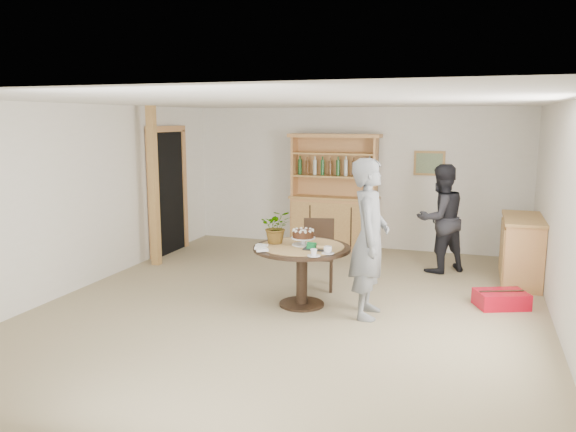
# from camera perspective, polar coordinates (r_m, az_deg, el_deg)

# --- Properties ---
(ground) EXTENTS (7.00, 7.00, 0.00)m
(ground) POSITION_cam_1_polar(r_m,az_deg,el_deg) (7.10, 0.59, -9.06)
(ground) COLOR tan
(ground) RESTS_ON ground
(room_shell) EXTENTS (6.04, 7.04, 2.52)m
(room_shell) POSITION_cam_1_polar(r_m,az_deg,el_deg) (6.74, 0.66, 5.09)
(room_shell) COLOR white
(room_shell) RESTS_ON ground
(doorway) EXTENTS (0.13, 1.10, 2.18)m
(doorway) POSITION_cam_1_polar(r_m,az_deg,el_deg) (9.84, -12.15, 2.67)
(doorway) COLOR black
(doorway) RESTS_ON ground
(pine_post) EXTENTS (0.12, 0.12, 2.50)m
(pine_post) POSITION_cam_1_polar(r_m,az_deg,el_deg) (9.02, -13.49, 2.90)
(pine_post) COLOR tan
(pine_post) RESTS_ON ground
(hutch) EXTENTS (1.62, 0.54, 2.04)m
(hutch) POSITION_cam_1_polar(r_m,az_deg,el_deg) (10.04, 4.72, 0.59)
(hutch) COLOR tan
(hutch) RESTS_ON ground
(sideboard) EXTENTS (0.54, 1.26, 0.94)m
(sideboard) POSITION_cam_1_polar(r_m,az_deg,el_deg) (8.60, 22.65, -3.18)
(sideboard) COLOR tan
(sideboard) RESTS_ON ground
(dining_table) EXTENTS (1.20, 1.20, 0.76)m
(dining_table) POSITION_cam_1_polar(r_m,az_deg,el_deg) (6.93, 1.42, -4.31)
(dining_table) COLOR black
(dining_table) RESTS_ON ground
(dining_chair) EXTENTS (0.51, 0.51, 0.95)m
(dining_chair) POSITION_cam_1_polar(r_m,az_deg,el_deg) (7.73, 3.12, -3.36)
(dining_chair) COLOR black
(dining_chair) RESTS_ON ground
(birthday_cake) EXTENTS (0.30, 0.30, 0.20)m
(birthday_cake) POSITION_cam_1_polar(r_m,az_deg,el_deg) (6.92, 1.55, -1.97)
(birthday_cake) COLOR white
(birthday_cake) RESTS_ON dining_table
(flower_vase) EXTENTS (0.47, 0.44, 0.42)m
(flower_vase) POSITION_cam_1_polar(r_m,az_deg,el_deg) (7.01, -1.18, -1.09)
(flower_vase) COLOR #3F7233
(flower_vase) RESTS_ON dining_table
(gift_tray) EXTENTS (0.30, 0.20, 0.08)m
(gift_tray) POSITION_cam_1_polar(r_m,az_deg,el_deg) (6.72, 2.86, -3.19)
(gift_tray) COLOR black
(gift_tray) RESTS_ON dining_table
(coffee_cup_a) EXTENTS (0.15, 0.15, 0.09)m
(coffee_cup_a) POSITION_cam_1_polar(r_m,az_deg,el_deg) (6.52, 4.06, -3.49)
(coffee_cup_a) COLOR white
(coffee_cup_a) RESTS_ON dining_table
(coffee_cup_b) EXTENTS (0.15, 0.15, 0.08)m
(coffee_cup_b) POSITION_cam_1_polar(r_m,az_deg,el_deg) (6.39, 2.63, -3.79)
(coffee_cup_b) COLOR white
(coffee_cup_b) RESTS_ON dining_table
(napkins) EXTENTS (0.24, 0.33, 0.03)m
(napkins) POSITION_cam_1_polar(r_m,az_deg,el_deg) (6.74, -2.70, -3.24)
(napkins) COLOR white
(napkins) RESTS_ON dining_table
(teen_boy) EXTENTS (0.49, 0.71, 1.86)m
(teen_boy) POSITION_cam_1_polar(r_m,az_deg,el_deg) (6.57, 8.28, -2.28)
(teen_boy) COLOR slate
(teen_boy) RESTS_ON ground
(adult_person) EXTENTS (1.01, 0.99, 1.64)m
(adult_person) POSITION_cam_1_polar(r_m,az_deg,el_deg) (8.74, 15.23, -0.24)
(adult_person) COLOR black
(adult_person) RESTS_ON ground
(red_suitcase) EXTENTS (0.71, 0.60, 0.21)m
(red_suitcase) POSITION_cam_1_polar(r_m,az_deg,el_deg) (7.48, 20.84, -7.91)
(red_suitcase) COLOR red
(red_suitcase) RESTS_ON ground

